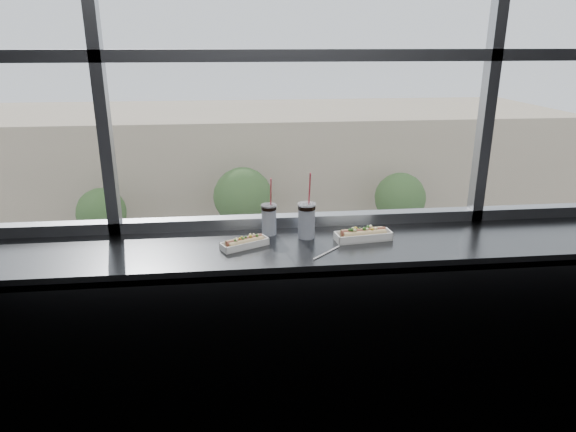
{
  "coord_description": "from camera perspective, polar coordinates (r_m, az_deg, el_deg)",
  "views": [
    {
      "loc": [
        -0.37,
        -1.15,
        2.07
      ],
      "look_at": [
        -0.11,
        1.23,
        1.25
      ],
      "focal_mm": 32.0,
      "sensor_mm": 36.0,
      "label": 1
    }
  ],
  "objects": [
    {
      "name": "tree_center",
      "position": [
        32.0,
        -5.03,
        2.13
      ],
      "size": [
        3.67,
        3.67,
        5.74
      ],
      "color": "#47382B",
      "rests_on": "far_sidewalk"
    },
    {
      "name": "pedestrian_d",
      "position": [
        33.35,
        9.76,
        -2.57
      ],
      "size": [
        0.89,
        0.66,
        1.99
      ],
      "primitive_type": "imported",
      "color": "#66605B",
      "rests_on": "far_sidewalk"
    },
    {
      "name": "car_far_a",
      "position": [
        30.31,
        -20.91,
        -5.97
      ],
      "size": [
        2.48,
        5.58,
        1.83
      ],
      "primitive_type": "imported",
      "rotation": [
        0.0,
        0.0,
        1.61
      ],
      "color": "#3B3A3A",
      "rests_on": "street_asphalt"
    },
    {
      "name": "soda_cup_right",
      "position": [
        2.64,
        2.08,
        -0.3
      ],
      "size": [
        0.1,
        0.1,
        0.35
      ],
      "color": "white",
      "rests_on": "counter"
    },
    {
      "name": "car_far_c",
      "position": [
        31.11,
        14.32,
        -4.44
      ],
      "size": [
        3.02,
        6.23,
        2.01
      ],
      "primitive_type": "imported",
      "rotation": [
        0.0,
        0.0,
        1.66
      ],
      "color": "#B5B5B5",
      "rests_on": "street_asphalt"
    },
    {
      "name": "pedestrian_c",
      "position": [
        33.86,
        5.39,
        -2.08
      ],
      "size": [
        0.86,
        0.65,
        1.94
      ],
      "primitive_type": "imported",
      "color": "#66605B",
      "rests_on": "far_sidewalk"
    },
    {
      "name": "car_near_c",
      "position": [
        22.22,
        -8.25,
        -14.13
      ],
      "size": [
        2.49,
        5.88,
        1.95
      ],
      "primitive_type": "imported",
      "rotation": [
        0.0,
        0.0,
        1.58
      ],
      "color": "maroon",
      "rests_on": "street_asphalt"
    },
    {
      "name": "counter_fascia",
      "position": [
        2.64,
        3.02,
        -16.32
      ],
      "size": [
        6.0,
        0.04,
        1.04
      ],
      "primitive_type": "cube",
      "color": "#4B4D4F",
      "rests_on": "ground"
    },
    {
      "name": "hotdog_tray_left",
      "position": [
        2.55,
        -4.84,
        -2.96
      ],
      "size": [
        0.25,
        0.18,
        0.06
      ],
      "rotation": [
        0.0,
        0.0,
        0.45
      ],
      "color": "white",
      "rests_on": "counter"
    },
    {
      "name": "car_near_d",
      "position": [
        23.1,
        11.38,
        -12.74
      ],
      "size": [
        3.19,
        6.47,
        2.08
      ],
      "primitive_type": "imported",
      "rotation": [
        0.0,
        0.0,
        1.48
      ],
      "color": "white",
      "rests_on": "street_asphalt"
    },
    {
      "name": "tree_left",
      "position": [
        33.2,
        -20.01,
        0.36
      ],
      "size": [
        3.0,
        3.0,
        4.68
      ],
      "color": "#47382B",
      "rests_on": "far_sidewalk"
    },
    {
      "name": "soda_cup_left",
      "position": [
        2.69,
        -2.13,
        -0.21
      ],
      "size": [
        0.08,
        0.08,
        0.31
      ],
      "color": "white",
      "rests_on": "counter"
    },
    {
      "name": "loose_straw",
      "position": [
        2.48,
        4.31,
        -4.08
      ],
      "size": [
        0.16,
        0.15,
        0.01
      ],
      "primitive_type": "cylinder",
      "rotation": [
        0.0,
        1.57,
        0.76
      ],
      "color": "white",
      "rests_on": "counter"
    },
    {
      "name": "tree_right",
      "position": [
        33.84,
        12.34,
        1.95
      ],
      "size": [
        3.28,
        3.28,
        5.12
      ],
      "color": "#47382B",
      "rests_on": "far_sidewalk"
    },
    {
      "name": "counter",
      "position": [
        2.6,
        2.32,
        -3.67
      ],
      "size": [
        6.0,
        0.55,
        0.06
      ],
      "primitive_type": "cube",
      "color": "#4B4D4F",
      "rests_on": "ground"
    },
    {
      "name": "street_asphalt",
      "position": [
        26.14,
        -4.72,
        -11.12
      ],
      "size": [
        80.0,
        10.0,
        0.06
      ],
      "primitive_type": "cube",
      "color": "black",
      "rests_on": "plaza_ground"
    },
    {
      "name": "wall_back_lower",
      "position": [
        3.08,
        1.42,
        -10.67
      ],
      "size": [
        6.0,
        0.0,
        6.0
      ],
      "primitive_type": "plane",
      "rotation": [
        1.57,
        0.0,
        0.0
      ],
      "color": "black",
      "rests_on": "ground"
    },
    {
      "name": "far_sidewalk",
      "position": [
        33.32,
        -5.16,
        -4.27
      ],
      "size": [
        80.0,
        6.0,
        0.04
      ],
      "primitive_type": "cube",
      "color": "gray",
      "rests_on": "plaza_ground"
    },
    {
      "name": "car_near_e",
      "position": [
        25.85,
        26.1,
        -10.88
      ],
      "size": [
        2.97,
        6.26,
        2.03
      ],
      "primitive_type": "imported",
      "rotation": [
        0.0,
        0.0,
        1.5
      ],
      "color": "navy",
      "rests_on": "street_asphalt"
    },
    {
      "name": "car_near_b",
      "position": [
        23.53,
        -25.47,
        -13.9
      ],
      "size": [
        2.96,
        6.13,
        1.98
      ],
      "primitive_type": "imported",
      "rotation": [
        0.0,
        0.0,
        1.49
      ],
      "color": "black",
      "rests_on": "street_asphalt"
    },
    {
      "name": "car_far_b",
      "position": [
        29.35,
        0.05,
        -5.11
      ],
      "size": [
        3.55,
        6.77,
        2.15
      ],
      "primitive_type": "imported",
      "rotation": [
        0.0,
        0.0,
        1.71
      ],
      "color": "maroon",
      "rests_on": "street_asphalt"
    },
    {
      "name": "plaza_ground",
      "position": [
        47.97,
        -5.61,
        2.97
      ],
      "size": [
        120.0,
        120.0,
        0.0
      ],
      "primitive_type": "plane",
      "color": "gray",
      "rests_on": "ground"
    },
    {
      "name": "pedestrian_a",
      "position": [
        33.3,
        -16.07,
        -3.22
      ],
      "size": [
        0.62,
        0.82,
        1.85
      ],
      "primitive_type": "imported",
      "rotation": [
        0.0,
        0.0,
        4.71
      ],
      "color": "#66605B",
      "rests_on": "far_sidewalk"
    },
    {
      "name": "wrapper",
      "position": [
        2.53,
        -5.91,
        -3.39
      ],
      "size": [
        0.1,
        0.07,
        0.03
      ],
      "primitive_type": "ellipsoid",
      "color": "silver",
      "rests_on": "counter"
    },
    {
      "name": "hotdog_tray_right",
      "position": [
        2.65,
        8.36,
        -2.05
      ],
      "size": [
        0.3,
        0.13,
        0.07
      ],
      "rotation": [
        0.0,
        0.0,
        0.12
      ],
      "color": "white",
      "rests_on": "counter"
    },
    {
      "name": "far_building",
      "position": [
        41.65,
        -5.65,
        6.21
      ],
      "size": [
        50.0,
        14.0,
        8.0
      ],
      "primitive_type": "cube",
      "color": "#BCA88C",
      "rests_on": "plaza_ground"
    },
    {
      "name": "pedestrian_b",
      "position": [
        32.54,
        -9.47,
        -3.15
      ],
      "size": [
        0.65,
        0.86,
        1.94
      ],
      "primitive_type": "imported",
      "rotation": [
        0.0,
        0.0,
        4.71
      ],
      "color": "#66605B",
      "rests_on": "far_sidewalk"
    }
  ]
}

